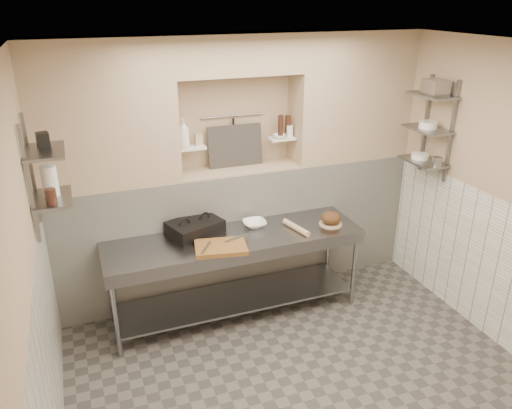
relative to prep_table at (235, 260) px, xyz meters
name	(u,v)px	position (x,y,z in m)	size (l,w,h in m)	color
floor	(304,385)	(0.23, -1.18, -0.69)	(4.00, 3.90, 0.10)	#524E49
ceiling	(321,42)	(0.23, -1.18, 2.21)	(4.00, 3.90, 0.10)	silver
wall_left	(22,290)	(-1.82, -1.18, 0.76)	(0.10, 3.90, 2.80)	tan
wall_back	(231,163)	(0.23, 0.82, 0.76)	(4.00, 0.10, 2.80)	tan
backwall_lower	(239,229)	(0.23, 0.57, 0.06)	(4.00, 0.40, 1.40)	white
alcove_sill	(238,169)	(0.23, 0.57, 0.77)	(1.30, 0.40, 0.02)	tan
backwall_pillar_left	(103,115)	(-1.09, 0.57, 1.46)	(1.35, 0.40, 1.40)	tan
backwall_pillar_right	(351,96)	(1.56, 0.57, 1.46)	(1.35, 0.40, 1.40)	tan
backwall_header	(237,54)	(0.23, 0.57, 1.96)	(1.30, 0.40, 0.40)	tan
wainscot_left	(50,374)	(-1.76, -1.18, 0.06)	(0.02, 3.90, 1.40)	white
wainscot_right	(496,271)	(2.22, -1.18, 0.06)	(0.02, 3.90, 1.40)	white
alcove_shelf_left	(192,148)	(-0.27, 0.57, 1.06)	(0.28, 0.16, 0.03)	white
alcove_shelf_right	(282,138)	(0.73, 0.57, 1.06)	(0.28, 0.16, 0.03)	white
utensil_rail	(233,116)	(0.23, 0.74, 1.31)	(0.02, 0.02, 0.70)	gray
hanging_steel	(233,132)	(0.23, 0.72, 1.14)	(0.02, 0.02, 0.30)	black
splash_panel	(235,146)	(0.23, 0.67, 1.00)	(0.60, 0.02, 0.45)	#383330
shelf_rail_left_a	(31,170)	(-1.74, 0.07, 1.16)	(0.03, 0.03, 0.95)	slate
shelf_rail_left_b	(29,186)	(-1.74, -0.33, 1.16)	(0.03, 0.03, 0.95)	slate
wall_shelf_left_lower	(53,198)	(-1.61, -0.13, 0.96)	(0.30, 0.50, 0.03)	slate
wall_shelf_left_upper	(44,151)	(-1.61, -0.13, 1.36)	(0.30, 0.50, 0.03)	slate
shelf_rail_right_a	(426,124)	(2.21, 0.07, 1.21)	(0.03, 0.03, 1.05)	slate
shelf_rail_right_b	(451,133)	(2.21, -0.33, 1.21)	(0.03, 0.03, 1.05)	slate
wall_shelf_right_lower	(423,161)	(2.07, -0.13, 0.86)	(0.30, 0.50, 0.03)	slate
wall_shelf_right_mid	(427,129)	(2.07, -0.13, 1.21)	(0.30, 0.50, 0.03)	slate
wall_shelf_right_upper	(432,95)	(2.07, -0.13, 1.56)	(0.30, 0.50, 0.03)	slate
prep_table	(235,260)	(0.00, 0.00, 0.00)	(2.60, 0.70, 0.90)	gray
panini_press	(195,227)	(-0.35, 0.22, 0.33)	(0.60, 0.52, 0.14)	black
cutting_board	(221,247)	(-0.21, -0.20, 0.28)	(0.49, 0.34, 0.04)	brown
knife_blade	(237,238)	(-0.01, -0.11, 0.31)	(0.28, 0.03, 0.01)	gray
tongs	(206,247)	(-0.35, -0.21, 0.31)	(0.02, 0.02, 0.23)	gray
mixing_bowl	(255,224)	(0.27, 0.17, 0.29)	(0.24, 0.24, 0.06)	white
rolling_pin	(296,228)	(0.64, -0.07, 0.29)	(0.06, 0.06, 0.39)	tan
bread_board	(330,224)	(1.04, -0.07, 0.26)	(0.24, 0.24, 0.01)	tan
bread_loaf	(331,218)	(1.04, -0.07, 0.34)	(0.21, 0.21, 0.13)	#4C2D19
bottle_soap	(184,134)	(-0.34, 0.54, 1.22)	(0.11, 0.12, 0.30)	white
jar_alcove	(198,139)	(-0.18, 0.60, 1.13)	(0.08, 0.08, 0.11)	tan
bowl_alcove	(279,136)	(0.69, 0.54, 1.09)	(0.14, 0.14, 0.04)	white
condiment_a	(288,126)	(0.82, 0.60, 1.18)	(0.06, 0.06, 0.23)	#321A12
condiment_b	(281,126)	(0.73, 0.59, 1.19)	(0.06, 0.06, 0.24)	#321A12
condiment_c	(290,131)	(0.83, 0.57, 1.13)	(0.07, 0.07, 0.12)	white
jug_left	(50,181)	(-1.61, -0.09, 1.10)	(0.13, 0.13, 0.25)	white
jar_left	(51,197)	(-1.61, -0.29, 1.03)	(0.08, 0.08, 0.13)	#321A12
box_left_upper	(43,140)	(-1.61, -0.08, 1.43)	(0.09, 0.09, 0.13)	black
bowl_right	(420,156)	(2.07, -0.07, 0.90)	(0.18, 0.18, 0.05)	white
canister_right	(437,162)	(2.07, -0.35, 0.92)	(0.10, 0.10, 0.10)	gray
bowl_right_mid	(428,125)	(2.07, -0.13, 1.25)	(0.19, 0.19, 0.07)	white
basket_right	(436,87)	(2.07, -0.17, 1.64)	(0.19, 0.23, 0.15)	gray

